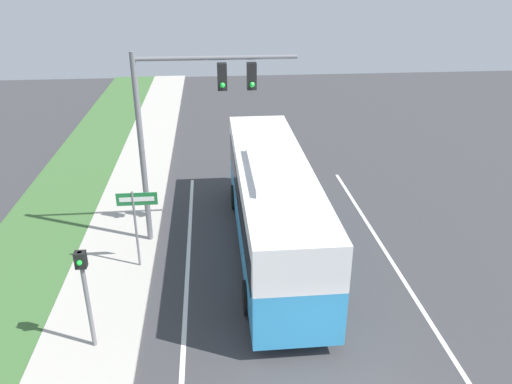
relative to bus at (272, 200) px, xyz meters
The scene contains 4 objects.
bus is the anchor object (origin of this frame).
signal_gantry 4.29m from the bus, 160.96° to the left, with size 5.51×0.41×7.05m.
pedestrian_signal 7.23m from the bus, 139.12° to the right, with size 0.28×0.34×3.06m.
street_sign 4.70m from the bus, behind, with size 1.33×0.08×2.90m.
Camera 1 is at (-2.63, -7.61, 9.58)m, focal length 35.00 mm.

